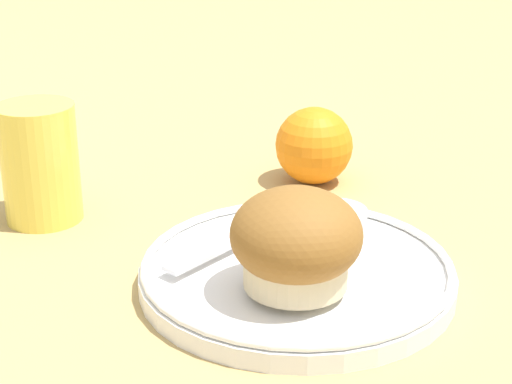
{
  "coord_description": "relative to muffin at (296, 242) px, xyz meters",
  "views": [
    {
      "loc": [
        -0.24,
        -0.5,
        0.3
      ],
      "look_at": [
        -0.01,
        0.04,
        0.06
      ],
      "focal_mm": 60.0,
      "sensor_mm": 36.0,
      "label": 1
    }
  ],
  "objects": [
    {
      "name": "cream_ramekin",
      "position": [
        0.06,
        0.06,
        -0.02
      ],
      "size": [
        0.05,
        0.05,
        0.02
      ],
      "color": "silver",
      "rests_on": "plate"
    },
    {
      "name": "plate",
      "position": [
        0.02,
        0.03,
        -0.04
      ],
      "size": [
        0.23,
        0.23,
        0.02
      ],
      "color": "white",
      "rests_on": "ground_plane"
    },
    {
      "name": "berry_pair",
      "position": [
        0.02,
        0.09,
        -0.02
      ],
      "size": [
        0.03,
        0.02,
        0.02
      ],
      "color": "maroon",
      "rests_on": "plate"
    },
    {
      "name": "juice_glass",
      "position": [
        -0.13,
        0.22,
        -0.0
      ],
      "size": [
        0.06,
        0.06,
        0.1
      ],
      "color": "#EAD14C",
      "rests_on": "ground_plane"
    },
    {
      "name": "butter_knife",
      "position": [
        0.01,
        0.09,
        -0.03
      ],
      "size": [
        0.17,
        0.09,
        0.0
      ],
      "rotation": [
        0.0,
        0.0,
        0.45
      ],
      "color": "silver",
      "rests_on": "plate"
    },
    {
      "name": "muffin",
      "position": [
        0.0,
        0.0,
        0.0
      ],
      "size": [
        0.09,
        0.09,
        0.07
      ],
      "color": "beige",
      "rests_on": "plate"
    },
    {
      "name": "ground_plane",
      "position": [
        0.02,
        0.04,
        -0.05
      ],
      "size": [
        3.0,
        3.0,
        0.0
      ],
      "primitive_type": "plane",
      "color": "tan"
    },
    {
      "name": "orange_fruit",
      "position": [
        0.12,
        0.21,
        -0.02
      ],
      "size": [
        0.07,
        0.07,
        0.07
      ],
      "color": "orange",
      "rests_on": "ground_plane"
    }
  ]
}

